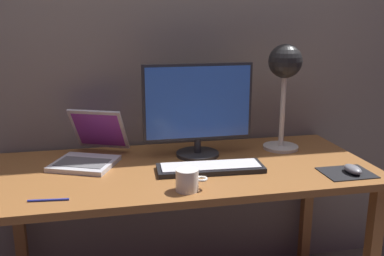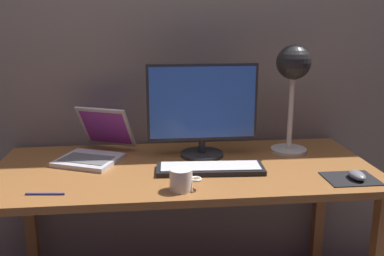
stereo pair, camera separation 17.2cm
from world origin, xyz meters
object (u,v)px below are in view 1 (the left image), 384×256
Objects in this scene: desk_lamp at (285,72)px; mouse at (353,169)px; keyboard_main at (210,168)px; pen at (48,200)px; monitor at (198,107)px; laptop at (91,147)px; coffee_mug at (188,180)px.

mouse is (0.15, -0.38, -0.35)m from desk_lamp.
keyboard_main is 3.19× the size of pen.
monitor is at bearing 147.35° from mouse.
monitor is 0.29m from keyboard_main.
pen is at bearing -108.69° from laptop.
keyboard_main is 0.57m from mouse.
laptop is at bearing 179.17° from desk_lamp.
pen is (-0.49, 0.01, -0.04)m from coffee_mug.
monitor is 4.14× the size of coffee_mug.
desk_lamp reaches higher than monitor.
monitor is 0.45m from coffee_mug.
coffee_mug is (-0.68, -0.03, 0.02)m from mouse.
mouse is 0.81× the size of coffee_mug.
laptop reaches higher than pen.
monitor is 0.75m from pen.
monitor reaches higher than mouse.
monitor is 0.99× the size of desk_lamp.
desk_lamp is 0.54m from mouse.
pen is at bearing -158.54° from desk_lamp.
monitor reaches higher than laptop.
keyboard_main is 0.65m from pen.
monitor is 5.12× the size of mouse.
mouse is 1.17m from pen.
keyboard_main reaches higher than pen.
monitor reaches higher than coffee_mug.
pen is (-0.62, -0.18, -0.01)m from keyboard_main.
desk_lamp is at bearing 3.03° from monitor.
monitor is 1.10× the size of keyboard_main.
keyboard_main is 3.76× the size of coffee_mug.
desk_lamp is at bearing 29.01° from keyboard_main.
pen is at bearing -163.95° from keyboard_main.
desk_lamp is at bearing -0.83° from laptop.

